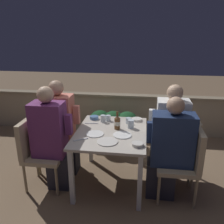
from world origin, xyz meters
TOP-DOWN VIEW (x-y plane):
  - ground_plane at (0.00, 0.00)m, footprint 16.00×16.00m
  - parapet_wall at (0.00, 1.64)m, footprint 9.00×0.18m
  - dining_table at (0.00, 0.00)m, footprint 0.84×1.04m
  - planter_hedge at (-0.11, 0.99)m, footprint 0.82×0.47m
  - chair_left_near at (-0.89, -0.16)m, footprint 0.46×0.45m
  - person_purple_stripe at (-0.69, -0.16)m, footprint 0.47×0.26m
  - chair_left_far at (-0.89, 0.18)m, footprint 0.46×0.45m
  - person_coral_top at (-0.69, 0.18)m, footprint 0.48×0.26m
  - chair_right_near at (0.88, -0.17)m, footprint 0.46×0.45m
  - person_navy_jumper at (0.67, -0.17)m, footprint 0.52×0.26m
  - chair_right_far at (0.90, 0.16)m, footprint 0.46×0.45m
  - person_white_polo at (0.70, 0.16)m, footprint 0.47×0.26m
  - beer_bottle at (0.06, 0.08)m, footprint 0.07×0.07m
  - plate_0 at (-0.00, -0.29)m, footprint 0.23×0.23m
  - plate_1 at (-0.18, -0.11)m, footprint 0.21×0.21m
  - plate_2 at (0.15, -0.10)m, footprint 0.22×0.22m
  - bowl_0 at (-0.29, 0.38)m, footprint 0.12×0.12m
  - bowl_1 at (0.29, 0.40)m, footprint 0.13×0.13m
  - bowl_2 at (0.33, -0.33)m, footprint 0.13×0.13m
  - glass_cup_0 at (0.19, 0.28)m, footprint 0.07×0.07m
  - glass_cup_1 at (-0.15, 0.29)m, footprint 0.07×0.07m
  - glass_cup_2 at (0.23, 0.14)m, footprint 0.08×0.08m
  - glass_cup_3 at (-0.09, 0.34)m, footprint 0.06×0.06m
  - fork_0 at (-0.30, -0.28)m, footprint 0.15×0.11m
  - fork_1 at (-0.29, 0.21)m, footprint 0.17×0.04m

SIDE VIEW (x-z plane):
  - ground_plane at x=0.00m, z-range 0.00..0.00m
  - planter_hedge at x=-0.11m, z-range 0.04..0.65m
  - parapet_wall at x=0.00m, z-range 0.01..0.74m
  - chair_left_near at x=-0.89m, z-range 0.08..0.95m
  - chair_left_far at x=-0.89m, z-range 0.08..0.95m
  - chair_right_near at x=0.88m, z-range 0.08..0.95m
  - chair_right_far at x=0.90m, z-range 0.08..0.95m
  - person_navy_jumper at x=0.67m, z-range 0.00..1.21m
  - dining_table at x=0.00m, z-range 0.27..0.97m
  - person_white_polo at x=0.70m, z-range 0.00..1.27m
  - person_coral_top at x=-0.69m, z-range 0.00..1.28m
  - person_purple_stripe at x=-0.69m, z-range 0.00..1.28m
  - fork_0 at x=-0.30m, z-range 0.71..0.72m
  - fork_1 at x=-0.29m, z-range 0.71..0.72m
  - plate_0 at x=0.00m, z-range 0.71..0.72m
  - plate_1 at x=-0.18m, z-range 0.71..0.72m
  - plate_2 at x=0.15m, z-range 0.71..0.72m
  - bowl_1 at x=0.29m, z-range 0.71..0.74m
  - bowl_2 at x=0.33m, z-range 0.71..0.75m
  - bowl_0 at x=-0.29m, z-range 0.71..0.75m
  - glass_cup_3 at x=-0.09m, z-range 0.71..0.78m
  - glass_cup_0 at x=0.19m, z-range 0.71..0.79m
  - glass_cup_1 at x=-0.15m, z-range 0.71..0.80m
  - glass_cup_2 at x=0.23m, z-range 0.71..0.81m
  - beer_bottle at x=0.06m, z-range 0.68..0.91m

